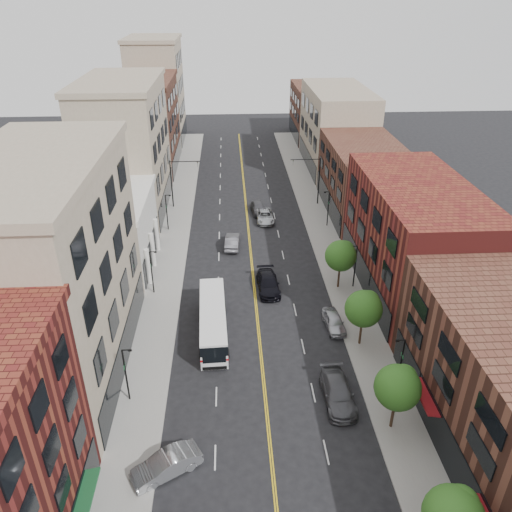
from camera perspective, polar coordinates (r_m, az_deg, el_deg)
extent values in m
plane|color=black|center=(37.28, 2.00, -24.11)|extent=(220.00, 220.00, 0.00)
cube|color=gray|center=(65.08, -9.53, 1.11)|extent=(4.00, 110.00, 0.15)
cube|color=gray|center=(65.84, 8.03, 1.57)|extent=(4.00, 110.00, 0.15)
cube|color=gray|center=(43.55, -22.31, -2.08)|extent=(10.00, 22.00, 18.00)
cube|color=silver|center=(61.07, -16.70, 2.45)|extent=(10.00, 14.00, 8.00)
cube|color=gray|center=(74.88, -14.61, 11.64)|extent=(10.00, 20.00, 18.00)
cube|color=#562E22|center=(94.29, -12.41, 14.33)|extent=(10.00, 20.00, 15.00)
cube|color=gray|center=(111.21, -11.25, 17.87)|extent=(10.00, 16.00, 20.00)
cube|color=maroon|center=(55.67, 17.58, 2.01)|extent=(10.00, 22.00, 12.00)
cube|color=#562E22|center=(74.44, 12.25, 8.57)|extent=(10.00, 20.00, 10.00)
cube|color=gray|center=(93.39, 9.17, 14.17)|extent=(10.00, 22.00, 14.00)
cube|color=#562E22|center=(112.84, 7.04, 15.99)|extent=(10.00, 18.00, 11.00)
sphere|color=#235919|center=(32.63, 22.39, -24.70)|extent=(2.04, 2.04, 2.04)
cylinder|color=black|center=(40.46, 15.36, -17.02)|extent=(0.22, 0.22, 2.50)
sphere|color=#235919|center=(38.67, 15.87, -14.25)|extent=(3.40, 3.40, 3.40)
sphere|color=#235919|center=(38.76, 16.51, -13.22)|extent=(2.04, 2.04, 2.04)
cylinder|color=black|center=(47.62, 11.87, -8.54)|extent=(0.22, 0.22, 2.50)
sphere|color=#235919|center=(46.10, 12.19, -5.91)|extent=(3.40, 3.40, 3.40)
sphere|color=#235919|center=(46.27, 12.73, -5.08)|extent=(2.04, 2.04, 2.04)
cylinder|color=black|center=(55.65, 9.44, -2.37)|extent=(0.22, 0.22, 2.50)
sphere|color=#235919|center=(54.36, 9.65, 0.02)|extent=(3.40, 3.40, 3.40)
sphere|color=#235919|center=(54.58, 10.12, 0.71)|extent=(2.04, 2.04, 2.04)
cylinder|color=black|center=(41.60, -14.64, -13.04)|extent=(0.14, 0.14, 5.00)
cylinder|color=black|center=(39.95, -14.58, -10.35)|extent=(0.70, 0.10, 0.10)
cube|color=black|center=(39.93, -14.22, -10.41)|extent=(0.28, 0.14, 0.14)
cube|color=#19592D|center=(41.02, -14.80, -12.09)|extent=(0.04, 0.55, 0.35)
cylinder|color=black|center=(54.43, -11.83, -1.84)|extent=(0.14, 0.14, 5.00)
cylinder|color=black|center=(53.18, -11.72, 0.49)|extent=(0.70, 0.10, 0.10)
cube|color=black|center=(53.16, -11.45, 0.45)|extent=(0.28, 0.14, 0.14)
cube|color=#19592D|center=(53.99, -11.92, -1.02)|extent=(0.04, 0.55, 0.35)
cylinder|color=black|center=(68.60, -10.16, 4.92)|extent=(0.14, 0.14, 5.00)
cylinder|color=black|center=(67.62, -10.04, 6.87)|extent=(0.70, 0.10, 0.10)
cube|color=black|center=(67.60, -9.83, 6.84)|extent=(0.28, 0.14, 0.14)
cube|color=#19592D|center=(68.25, -10.22, 5.61)|extent=(0.04, 0.55, 0.35)
cylinder|color=black|center=(42.89, 16.21, -11.83)|extent=(0.14, 0.14, 5.00)
cylinder|color=black|center=(41.25, 16.22, -9.21)|extent=(0.70, 0.10, 0.10)
cube|color=black|center=(41.20, 15.87, -9.29)|extent=(0.28, 0.14, 0.14)
cube|color=#19592D|center=(42.33, 16.38, -10.89)|extent=(0.04, 0.55, 0.35)
cylinder|color=black|center=(55.42, 11.25, -1.20)|extent=(0.14, 0.14, 5.00)
cylinder|color=black|center=(54.16, 11.14, 1.09)|extent=(0.70, 0.10, 0.10)
cube|color=black|center=(54.12, 10.88, 1.04)|extent=(0.28, 0.14, 0.14)
cube|color=#19592D|center=(54.98, 11.34, -0.38)|extent=(0.04, 0.55, 0.35)
cylinder|color=black|center=(69.39, 8.25, 5.35)|extent=(0.14, 0.14, 5.00)
cylinder|color=black|center=(68.39, 8.10, 7.28)|extent=(0.70, 0.10, 0.10)
cube|color=black|center=(68.36, 7.89, 7.24)|extent=(0.28, 0.14, 0.14)
cube|color=#19592D|center=(69.04, 8.30, 6.04)|extent=(0.04, 0.55, 0.35)
cylinder|color=black|center=(75.58, -9.62, 8.11)|extent=(0.18, 0.18, 7.20)
cylinder|color=black|center=(74.26, -8.12, 10.64)|extent=(4.40, 0.12, 0.12)
imported|color=black|center=(74.25, -6.70, 10.40)|extent=(0.15, 0.18, 0.90)
cylinder|color=black|center=(76.29, 7.20, 8.49)|extent=(0.18, 0.18, 7.20)
cylinder|color=black|center=(74.85, 5.67, 10.93)|extent=(4.40, 0.12, 0.12)
imported|color=black|center=(74.72, 4.27, 10.63)|extent=(0.15, 0.18, 0.90)
cube|color=white|center=(48.13, -4.94, -7.32)|extent=(2.82, 11.12, 2.67)
cube|color=black|center=(47.75, -4.97, -6.70)|extent=(2.86, 11.16, 0.97)
cube|color=#A70B0F|center=(48.29, -4.92, -7.59)|extent=(2.86, 11.16, 0.20)
cube|color=black|center=(43.61, -4.80, -11.33)|extent=(2.02, 0.14, 1.47)
cylinder|color=black|center=(45.90, -6.33, -11.16)|extent=(0.29, 0.89, 0.88)
cylinder|color=black|center=(45.88, -3.25, -11.03)|extent=(0.29, 0.89, 0.88)
cylinder|color=black|center=(51.78, -6.32, -5.97)|extent=(0.29, 0.89, 0.88)
cylinder|color=black|center=(51.76, -3.62, -5.85)|extent=(0.29, 0.89, 0.88)
imported|color=#ADB0B5|center=(37.45, -10.20, -22.43)|extent=(5.08, 3.87, 1.61)
imported|color=#48484D|center=(42.06, 9.33, -15.16)|extent=(2.41, 5.73, 1.65)
imported|color=#B8B9C0|center=(49.73, 8.90, -7.39)|extent=(2.04, 4.40, 1.46)
imported|color=#525156|center=(63.88, -2.73, 1.68)|extent=(2.04, 4.97, 1.60)
imported|color=black|center=(54.84, 1.39, -3.16)|extent=(2.58, 5.75, 1.63)
imported|color=#A8ACB0|center=(71.14, 1.03, 4.57)|extent=(2.54, 5.30, 1.46)
imported|color=#454549|center=(73.75, 0.26, 5.52)|extent=(2.32, 4.82, 1.59)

